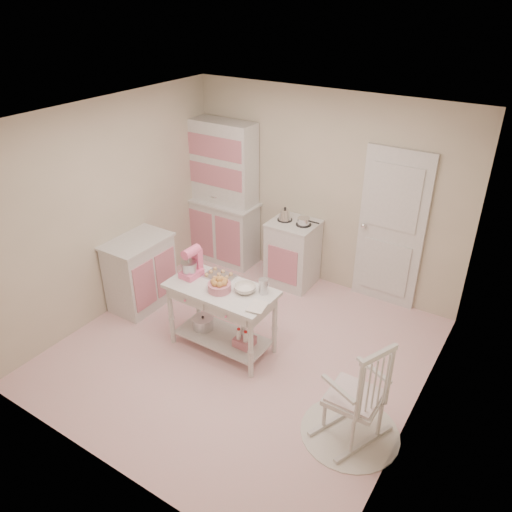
{
  "coord_description": "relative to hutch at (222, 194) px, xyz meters",
  "views": [
    {
      "loc": [
        2.54,
        -3.67,
        3.68
      ],
      "look_at": [
        -0.1,
        0.44,
        1.0
      ],
      "focal_mm": 35.0,
      "sensor_mm": 36.0,
      "label": 1
    }
  ],
  "objects": [
    {
      "name": "stove",
      "position": [
        1.2,
        -0.05,
        -0.58
      ],
      "size": [
        0.62,
        0.57,
        0.92
      ],
      "primitive_type": "cube",
      "color": "silver",
      "rests_on": "ground"
    },
    {
      "name": "recipe_book",
      "position": [
        1.68,
        -1.84,
        -0.23
      ],
      "size": [
        0.21,
        0.25,
        0.02
      ],
      "primitive_type": "imported",
      "rotation": [
        0.0,
        0.0,
        0.18
      ],
      "color": "silver",
      "rests_on": "work_table"
    },
    {
      "name": "mixing_bowl",
      "position": [
        1.49,
        -1.64,
        -0.2
      ],
      "size": [
        0.23,
        0.23,
        0.07
      ],
      "primitive_type": "imported",
      "color": "silver",
      "rests_on": "work_table"
    },
    {
      "name": "bread_basket",
      "position": [
        1.25,
        -1.77,
        -0.19
      ],
      "size": [
        0.25,
        0.25,
        0.09
      ],
      "primitive_type": "cylinder",
      "color": "#C87383",
      "rests_on": "work_table"
    },
    {
      "name": "lace_rug",
      "position": [
        2.96,
        -2.1,
        -1.03
      ],
      "size": [
        0.92,
        0.92,
        0.01
      ],
      "primitive_type": "cylinder",
      "color": "white",
      "rests_on": "ground"
    },
    {
      "name": "hutch",
      "position": [
        0.0,
        0.0,
        0.0
      ],
      "size": [
        1.06,
        0.5,
        2.08
      ],
      "primitive_type": "cube",
      "color": "silver",
      "rests_on": "ground"
    },
    {
      "name": "room_shell",
      "position": [
        1.46,
        -1.66,
        0.61
      ],
      "size": [
        3.84,
        3.84,
        2.62
      ],
      "color": "pink",
      "rests_on": "ground"
    },
    {
      "name": "metal_pitcher",
      "position": [
        1.67,
        -1.56,
        -0.16
      ],
      "size": [
        0.1,
        0.1,
        0.17
      ],
      "primitive_type": "cylinder",
      "color": "silver",
      "rests_on": "work_table"
    },
    {
      "name": "stand_mixer",
      "position": [
        0.81,
        -1.7,
        -0.07
      ],
      "size": [
        0.21,
        0.29,
        0.34
      ],
      "primitive_type": "cube",
      "rotation": [
        0.0,
        0.0,
        -0.05
      ],
      "color": "pink",
      "rests_on": "work_table"
    },
    {
      "name": "door",
      "position": [
        2.41,
        0.21,
        -0.02
      ],
      "size": [
        0.82,
        0.05,
        2.04
      ],
      "primitive_type": "cube",
      "color": "silver",
      "rests_on": "ground"
    },
    {
      "name": "work_table",
      "position": [
        1.23,
        -1.72,
        -0.64
      ],
      "size": [
        1.2,
        0.6,
        0.8
      ],
      "primitive_type": "cube",
      "color": "silver",
      "rests_on": "ground"
    },
    {
      "name": "rocking_chair",
      "position": [
        2.96,
        -2.1,
        -0.49
      ],
      "size": [
        0.72,
        0.85,
        1.1
      ],
      "primitive_type": "cube",
      "rotation": [
        0.0,
        0.0,
        -0.4
      ],
      "color": "silver",
      "rests_on": "ground"
    },
    {
      "name": "cookie_tray",
      "position": [
        1.08,
        -1.54,
        -0.23
      ],
      "size": [
        0.34,
        0.24,
        0.02
      ],
      "primitive_type": "cube",
      "color": "silver",
      "rests_on": "work_table"
    },
    {
      "name": "base_cabinet",
      "position": [
        -0.17,
        -1.55,
        -0.58
      ],
      "size": [
        0.54,
        0.84,
        0.92
      ],
      "primitive_type": "cube",
      "color": "silver",
      "rests_on": "ground"
    }
  ]
}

